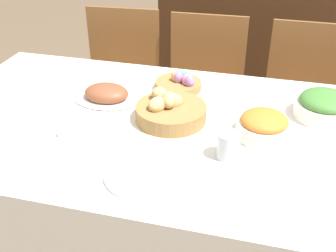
{
  "coord_description": "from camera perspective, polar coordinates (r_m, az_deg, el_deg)",
  "views": [
    {
      "loc": [
        0.3,
        -1.27,
        1.56
      ],
      "look_at": [
        -0.01,
        -0.07,
        0.81
      ],
      "focal_mm": 45.0,
      "sensor_mm": 36.0,
      "label": 1
    }
  ],
  "objects": [
    {
      "name": "dining_table",
      "position": [
        1.75,
        0.99,
        -10.68
      ],
      "size": [
        1.88,
        0.99,
        0.77
      ],
      "color": "white",
      "rests_on": "ground"
    },
    {
      "name": "chair_far_left",
      "position": [
        2.48,
        -6.51,
        5.78
      ],
      "size": [
        0.45,
        0.45,
        0.9
      ],
      "rotation": [
        0.0,
        0.0,
        0.08
      ],
      "color": "brown",
      "rests_on": "ground"
    },
    {
      "name": "chair_far_right",
      "position": [
        2.35,
        17.83,
        2.82
      ],
      "size": [
        0.42,
        0.42,
        0.9
      ],
      "rotation": [
        0.0,
        0.0,
        -0.0
      ],
      "color": "brown",
      "rests_on": "ground"
    },
    {
      "name": "chair_far_center",
      "position": [
        2.36,
        4.76,
        4.51
      ],
      "size": [
        0.43,
        0.43,
        0.9
      ],
      "rotation": [
        0.0,
        0.0,
        0.03
      ],
      "color": "brown",
      "rests_on": "ground"
    },
    {
      "name": "sideboard",
      "position": [
        3.2,
        13.32,
        10.69
      ],
      "size": [
        1.52,
        0.44,
        0.94
      ],
      "color": "#4C2D19",
      "rests_on": "ground"
    },
    {
      "name": "bread_basket",
      "position": [
        1.54,
        0.25,
        2.14
      ],
      "size": [
        0.26,
        0.26,
        0.11
      ],
      "color": "#9E7542",
      "rests_on": "dining_table"
    },
    {
      "name": "egg_basket",
      "position": [
        1.77,
        1.59,
        5.87
      ],
      "size": [
        0.19,
        0.19,
        0.08
      ],
      "color": "#9E7542",
      "rests_on": "dining_table"
    },
    {
      "name": "ham_platter",
      "position": [
        1.7,
        -8.32,
        4.25
      ],
      "size": [
        0.28,
        0.19,
        0.07
      ],
      "color": "silver",
      "rests_on": "dining_table"
    },
    {
      "name": "carrot_bowl",
      "position": [
        1.48,
        12.85,
        0.06
      ],
      "size": [
        0.19,
        0.19,
        0.09
      ],
      "color": "silver",
      "rests_on": "dining_table"
    },
    {
      "name": "green_salad_bowl",
      "position": [
        1.66,
        20.44,
        2.61
      ],
      "size": [
        0.22,
        0.22,
        0.1
      ],
      "color": "silver",
      "rests_on": "dining_table"
    },
    {
      "name": "dinner_plate",
      "position": [
        1.28,
        -3.3,
        -6.56
      ],
      "size": [
        0.24,
        0.24,
        0.01
      ],
      "color": "silver",
      "rests_on": "dining_table"
    },
    {
      "name": "fork",
      "position": [
        1.33,
        -9.37,
        -5.59
      ],
      "size": [
        0.02,
        0.19,
        0.0
      ],
      "rotation": [
        0.0,
        0.0,
        -0.08
      ],
      "color": "silver",
      "rests_on": "dining_table"
    },
    {
      "name": "knife",
      "position": [
        1.25,
        3.15,
        -7.68
      ],
      "size": [
        0.02,
        0.19,
        0.0
      ],
      "rotation": [
        0.0,
        0.0,
        -0.08
      ],
      "color": "silver",
      "rests_on": "dining_table"
    },
    {
      "name": "spoon",
      "position": [
        1.25,
        4.51,
        -7.89
      ],
      "size": [
        0.02,
        0.19,
        0.0
      ],
      "rotation": [
        0.0,
        0.0,
        0.08
      ],
      "color": "silver",
      "rests_on": "dining_table"
    },
    {
      "name": "drinking_cup",
      "position": [
        1.35,
        8.14,
        -2.63
      ],
      "size": [
        0.07,
        0.07,
        0.09
      ],
      "color": "silver",
      "rests_on": "dining_table"
    },
    {
      "name": "butter_dish",
      "position": [
        1.5,
        -11.94,
        -0.58
      ],
      "size": [
        0.13,
        0.08,
        0.03
      ],
      "color": "silver",
      "rests_on": "dining_table"
    }
  ]
}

